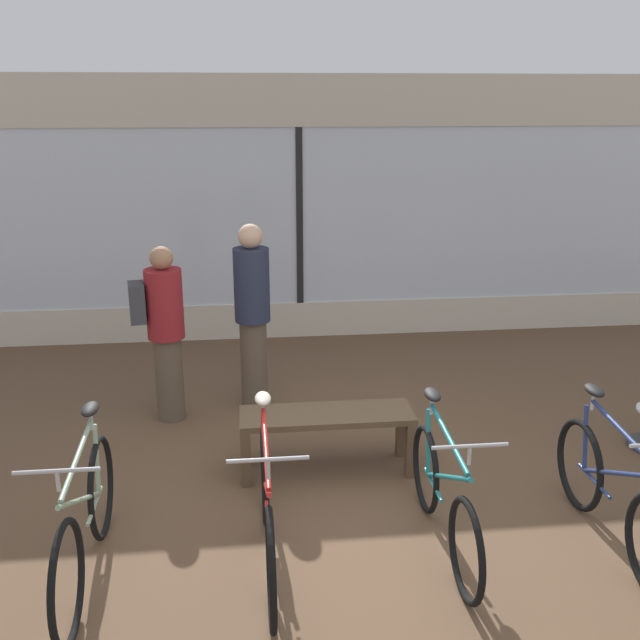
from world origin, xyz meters
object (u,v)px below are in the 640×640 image
Objects in this scene: display_bench at (327,423)px; customer_near_rack at (253,313)px; bicycle_right at (443,498)px; customer_by_window at (164,329)px; bicycle_left at (267,509)px; bicycle_far_left at (86,523)px; bicycle_far_right at (614,496)px.

customer_near_rack is at bearing 112.71° from display_bench.
customer_by_window is (-2.04, 2.26, 0.53)m from bicycle_right.
bicycle_left is at bearing -89.22° from customer_near_rack.
bicycle_right is 0.90× the size of customer_near_rack.
customer_by_window is at bearing 110.19° from bicycle_left.
bicycle_far_left is 1.06× the size of bicycle_right.
bicycle_far_left is 1.24× the size of display_bench.
customer_by_window is (0.28, 2.35, 0.50)m from bicycle_far_left.
bicycle_far_left is at bearing -96.85° from customer_by_window.
customer_near_rack reaches higher than bicycle_left.
display_bench is (1.66, 1.21, 0.02)m from bicycle_far_left.
display_bench is (0.53, 1.18, 0.02)m from bicycle_left.
bicycle_left is 2.52m from customer_by_window.
bicycle_far_right is at bearing -0.50° from bicycle_far_left.
bicycle_far_left is 2.32m from bicycle_right.
bicycle_far_left is 0.98× the size of bicycle_left.
bicycle_left is at bearing 1.35° from bicycle_far_left.
bicycle_far_left is at bearing -178.65° from bicycle_left.
bicycle_far_right is at bearing -36.79° from customer_by_window.
bicycle_far_left and bicycle_left have the same top height.
bicycle_left is 1.27× the size of display_bench.
bicycle_far_left reaches higher than bicycle_right.
display_bench is at bearing -67.29° from customer_near_rack.
customer_near_rack is at bearing 90.78° from bicycle_left.
bicycle_left is at bearing 178.59° from bicycle_far_right.
display_bench is (-1.80, 1.24, 0.04)m from bicycle_far_right.
bicycle_far_left is 2.42m from customer_by_window.
display_bench is at bearing 35.98° from bicycle_far_left.
bicycle_left is 2.58m from customer_near_rack.
bicycle_far_right is (2.33, -0.06, -0.02)m from bicycle_left.
display_bench is 0.77× the size of customer_near_rack.
bicycle_right is at bearing 2.88° from bicycle_left.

